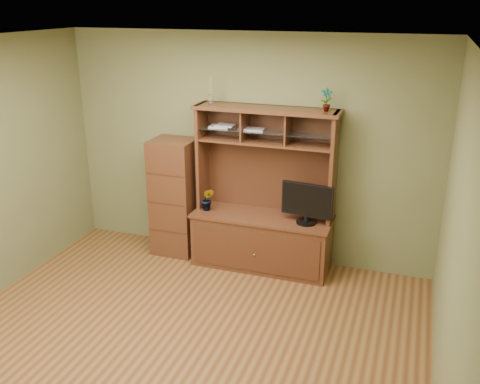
% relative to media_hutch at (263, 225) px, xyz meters
% --- Properties ---
extents(room, '(4.54, 4.04, 2.74)m').
position_rel_media_hutch_xyz_m(room, '(-0.28, -1.73, 0.83)').
color(room, '#583219').
rests_on(room, ground).
extents(media_hutch, '(1.66, 0.61, 1.90)m').
position_rel_media_hutch_xyz_m(media_hutch, '(0.00, 0.00, 0.00)').
color(media_hutch, '#3F2012').
rests_on(media_hutch, room).
extents(monitor, '(0.59, 0.23, 0.47)m').
position_rel_media_hutch_xyz_m(monitor, '(0.53, -0.08, 0.37)').
color(monitor, black).
rests_on(monitor, media_hutch).
extents(orchid_plant, '(0.17, 0.14, 0.28)m').
position_rel_media_hutch_xyz_m(orchid_plant, '(-0.66, -0.08, 0.27)').
color(orchid_plant, '#295E20').
rests_on(orchid_plant, media_hutch).
extents(top_plant, '(0.15, 0.12, 0.25)m').
position_rel_media_hutch_xyz_m(top_plant, '(0.66, 0.08, 1.50)').
color(top_plant, '#3A6824').
rests_on(top_plant, media_hutch).
extents(reed_diffuser, '(0.06, 0.06, 0.30)m').
position_rel_media_hutch_xyz_m(reed_diffuser, '(-0.66, 0.08, 1.50)').
color(reed_diffuser, silver).
rests_on(reed_diffuser, media_hutch).
extents(magazines, '(0.66, 0.20, 0.04)m').
position_rel_media_hutch_xyz_m(magazines, '(-0.40, 0.08, 1.13)').
color(magazines, '#A2A2A6').
rests_on(magazines, media_hutch).
extents(side_cabinet, '(0.52, 0.47, 1.45)m').
position_rel_media_hutch_xyz_m(side_cabinet, '(-1.14, 0.02, 0.20)').
color(side_cabinet, '#3F2012').
rests_on(side_cabinet, room).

